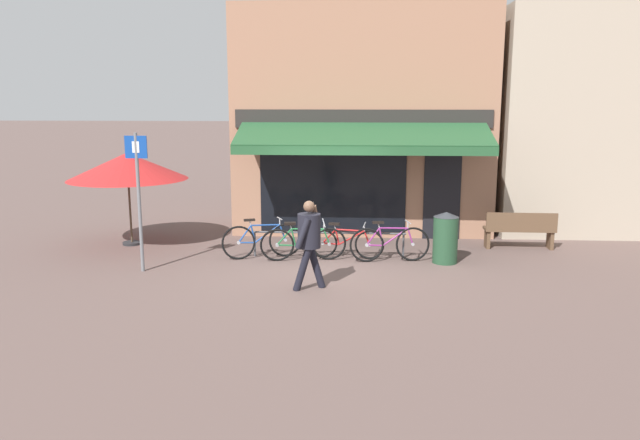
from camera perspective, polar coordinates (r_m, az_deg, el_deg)
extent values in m
plane|color=brown|center=(12.77, 0.28, -4.58)|extent=(160.00, 160.00, 0.00)
cube|color=#9E7056|center=(16.83, 3.90, 9.07)|extent=(6.56, 3.00, 5.71)
cube|color=black|center=(15.47, 1.18, 2.93)|extent=(3.61, 0.04, 2.20)
cube|color=black|center=(15.63, 11.09, 2.07)|extent=(0.90, 0.04, 2.10)
cube|color=#282623|center=(15.31, 3.94, 9.22)|extent=(6.24, 0.06, 0.44)
cube|color=#23512D|center=(14.58, 3.95, 7.85)|extent=(5.91, 1.53, 0.50)
cube|color=#23512D|center=(13.85, 3.95, 6.33)|extent=(5.91, 0.03, 0.20)
cube|color=tan|center=(18.89, 27.16, 8.04)|extent=(7.82, 4.00, 5.67)
cylinder|color=#47494F|center=(13.63, 0.79, -1.18)|extent=(3.37, 0.04, 0.04)
cylinder|color=#47494F|center=(13.86, -5.98, -2.20)|extent=(0.04, 0.04, 0.55)
cylinder|color=#47494F|center=(13.72, 7.63, -2.38)|extent=(0.04, 0.04, 0.55)
torus|color=black|center=(13.79, -3.19, -1.84)|extent=(0.73, 0.33, 0.74)
cylinder|color=#9E9EA3|center=(13.79, -3.19, -1.84)|extent=(0.09, 0.08, 0.07)
torus|color=black|center=(13.62, -7.46, -2.07)|extent=(0.73, 0.33, 0.74)
cylinder|color=#9E9EA3|center=(13.62, -7.46, -2.07)|extent=(0.09, 0.08, 0.07)
cylinder|color=#1E4793|center=(13.69, -4.82, -1.25)|extent=(0.55, 0.24, 0.39)
cylinder|color=#1E4793|center=(13.66, -5.01, -0.46)|extent=(0.62, 0.23, 0.05)
cylinder|color=#1E4793|center=(13.64, -6.14, -1.28)|extent=(0.12, 0.04, 0.39)
cylinder|color=#1E4793|center=(13.65, -6.70, -2.07)|extent=(0.36, 0.14, 0.05)
cylinder|color=#1E4793|center=(13.62, -6.89, -1.28)|extent=(0.30, 0.16, 0.38)
cylinder|color=#1E4793|center=(13.75, -3.44, -1.14)|extent=(0.15, 0.05, 0.36)
cylinder|color=#9E9EA3|center=(13.60, -6.39, -0.29)|extent=(0.06, 0.03, 0.11)
cube|color=black|center=(13.59, -6.47, 0.00)|extent=(0.26, 0.17, 0.06)
cylinder|color=#9E9EA3|center=(13.71, -3.70, -0.14)|extent=(0.04, 0.04, 0.14)
cylinder|color=#9E9EA3|center=(13.70, -3.71, 0.15)|extent=(0.19, 0.50, 0.07)
torus|color=black|center=(13.41, 0.85, -2.20)|extent=(0.75, 0.25, 0.73)
cylinder|color=#9E9EA3|center=(13.41, 0.85, -2.20)|extent=(0.08, 0.08, 0.08)
torus|color=black|center=(13.35, -3.94, -2.30)|extent=(0.75, 0.25, 0.73)
cylinder|color=#9E9EA3|center=(13.35, -3.94, -2.30)|extent=(0.08, 0.08, 0.08)
cylinder|color=#23703D|center=(13.32, -0.96, -1.59)|extent=(0.62, 0.08, 0.39)
cylinder|color=#23703D|center=(13.25, -1.14, -0.82)|extent=(0.69, 0.14, 0.05)
cylinder|color=#23703D|center=(13.29, -2.44, -1.58)|extent=(0.12, 0.11, 0.39)
cylinder|color=#23703D|center=(13.35, -3.10, -2.32)|extent=(0.39, 0.10, 0.05)
cylinder|color=#23703D|center=(13.28, -3.29, -1.56)|extent=(0.34, 0.04, 0.38)
cylinder|color=#23703D|center=(13.35, 0.60, -1.52)|extent=(0.16, 0.11, 0.35)
cylinder|color=#9E9EA3|center=(13.21, -2.69, -0.61)|extent=(0.06, 0.05, 0.11)
cube|color=black|center=(13.18, -2.76, -0.33)|extent=(0.25, 0.14, 0.06)
cylinder|color=#9E9EA3|center=(13.26, 0.35, -0.54)|extent=(0.03, 0.05, 0.14)
cylinder|color=#9E9EA3|center=(13.23, 0.35, -0.26)|extent=(0.10, 0.52, 0.10)
torus|color=black|center=(13.56, 4.54, -2.27)|extent=(0.65, 0.12, 0.65)
cylinder|color=#9E9EA3|center=(13.56, 4.54, -2.27)|extent=(0.08, 0.07, 0.07)
torus|color=black|center=(13.68, 0.26, -2.12)|extent=(0.65, 0.12, 0.65)
cylinder|color=#9E9EA3|center=(13.68, 0.26, -2.12)|extent=(0.08, 0.07, 0.07)
cylinder|color=#B21E1E|center=(13.56, 2.91, -1.63)|extent=(0.57, 0.10, 0.35)
cylinder|color=#B21E1E|center=(13.53, 2.75, -0.94)|extent=(0.63, 0.10, 0.05)
cylinder|color=#B21E1E|center=(13.60, 1.59, -1.55)|extent=(0.11, 0.04, 0.34)
cylinder|color=#B21E1E|center=(13.65, 1.00, -2.18)|extent=(0.36, 0.07, 0.05)
cylinder|color=#B21E1E|center=(13.62, 0.85, -1.49)|extent=(0.31, 0.07, 0.34)
cylinder|color=#B21E1E|center=(13.53, 4.31, -1.65)|extent=(0.15, 0.05, 0.31)
cylinder|color=#9E9EA3|center=(13.56, 1.37, -0.65)|extent=(0.05, 0.03, 0.11)
cube|color=black|center=(13.54, 1.31, -0.36)|extent=(0.25, 0.13, 0.05)
cylinder|color=#9E9EA3|center=(13.48, 4.09, -0.72)|extent=(0.03, 0.03, 0.14)
cylinder|color=#9E9EA3|center=(13.47, 4.09, -0.43)|extent=(0.08, 0.52, 0.03)
torus|color=black|center=(13.52, 8.47, -2.20)|extent=(0.74, 0.19, 0.74)
cylinder|color=#9E9EA3|center=(13.52, 8.47, -2.20)|extent=(0.08, 0.07, 0.07)
torus|color=black|center=(13.33, 4.29, -2.30)|extent=(0.74, 0.19, 0.74)
cylinder|color=#9E9EA3|center=(13.33, 4.29, -2.30)|extent=(0.08, 0.07, 0.07)
cylinder|color=#892D7A|center=(13.41, 6.90, -1.55)|extent=(0.56, 0.13, 0.39)
cylinder|color=#892D7A|center=(13.38, 6.76, -0.74)|extent=(0.61, 0.12, 0.05)
cylinder|color=#892D7A|center=(13.35, 5.61, -1.54)|extent=(0.11, 0.05, 0.39)
cylinder|color=#892D7A|center=(13.36, 5.03, -2.32)|extent=(0.35, 0.08, 0.05)
cylinder|color=#892D7A|center=(13.32, 4.87, -1.52)|extent=(0.30, 0.10, 0.38)
cylinder|color=#892D7A|center=(13.48, 8.26, -1.48)|extent=(0.14, 0.04, 0.36)
cylinder|color=#9E9EA3|center=(13.31, 5.40, -0.52)|extent=(0.05, 0.03, 0.11)
cube|color=black|center=(13.30, 5.34, -0.22)|extent=(0.25, 0.14, 0.06)
cylinder|color=#9E9EA3|center=(13.43, 8.04, -0.46)|extent=(0.03, 0.04, 0.14)
cylinder|color=#9E9EA3|center=(13.42, 8.05, -0.17)|extent=(0.10, 0.52, 0.05)
cylinder|color=black|center=(11.53, -0.37, -4.29)|extent=(0.36, 0.14, 0.82)
cylinder|color=black|center=(11.33, -1.62, -4.57)|extent=(0.36, 0.14, 0.82)
cylinder|color=black|center=(11.26, -1.00, -0.99)|extent=(0.43, 0.43, 0.62)
sphere|color=brown|center=(11.18, -1.01, 1.24)|extent=(0.21, 0.21, 0.21)
cylinder|color=black|center=(11.04, -1.60, -1.25)|extent=(0.31, 0.19, 0.56)
cylinder|color=black|center=(11.47, -0.57, -0.03)|extent=(0.26, 0.22, 0.29)
cylinder|color=brown|center=(11.45, -0.42, 0.36)|extent=(0.20, 0.23, 0.43)
cube|color=black|center=(11.36, -0.61, 1.30)|extent=(0.02, 0.07, 0.14)
cylinder|color=#23472D|center=(13.47, 11.39, -1.79)|extent=(0.52, 0.52, 0.99)
cone|color=#33353A|center=(13.36, 11.48, 0.50)|extent=(0.53, 0.53, 0.10)
cylinder|color=slate|center=(12.89, -16.20, 1.48)|extent=(0.07, 0.07, 2.79)
cube|color=#14429E|center=(12.74, -16.48, 6.42)|extent=(0.44, 0.02, 0.44)
cube|color=white|center=(12.73, -16.50, 6.41)|extent=(0.14, 0.01, 0.22)
cylinder|color=#4C3D2D|center=(15.41, -17.02, 1.74)|extent=(0.05, 0.05, 2.15)
cone|color=red|center=(15.31, -17.19, 4.73)|extent=(2.78, 2.78, 0.63)
cylinder|color=#262628|center=(15.61, -16.80, -2.04)|extent=(0.44, 0.44, 0.06)
cube|color=brown|center=(15.21, 17.75, -0.81)|extent=(1.61, 0.46, 0.06)
cube|color=brown|center=(14.98, 17.97, -0.14)|extent=(1.60, 0.07, 0.40)
cube|color=brown|center=(15.10, 15.04, -1.61)|extent=(0.08, 0.35, 0.45)
cube|color=brown|center=(15.44, 20.30, -1.65)|extent=(0.08, 0.35, 0.45)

